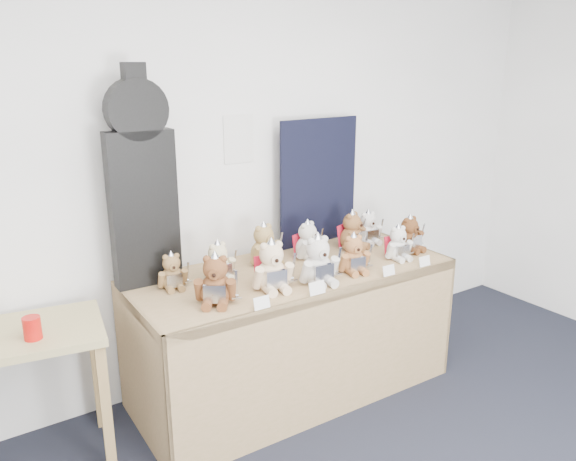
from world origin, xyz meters
TOP-DOWN VIEW (x-y plane):
  - room_shell at (0.40, 2.49)m, footprint 6.00×6.00m
  - display_table at (0.49, 1.96)m, footprint 1.98×0.85m
  - side_table at (-1.10, 2.19)m, footprint 1.00×0.66m
  - guitar_case at (-0.31, 2.32)m, footprint 0.37×0.12m
  - navy_board at (0.96, 2.40)m, footprint 0.64×0.05m
  - red_cup at (-0.98, 2.06)m, footprint 0.08×0.08m
  - teddy_front_far_left at (-0.12, 1.84)m, footprint 0.24×0.25m
  - teddy_front_left at (0.23, 1.85)m, footprint 0.26×0.23m
  - teddy_front_centre at (0.49, 1.78)m, footprint 0.26×0.22m
  - teddy_front_right at (0.77, 1.80)m, footprint 0.22×0.19m
  - teddy_front_far_right at (1.16, 1.83)m, footprint 0.20×0.18m
  - teddy_front_end at (1.34, 1.90)m, footprint 0.22×0.19m
  - teddy_back_left at (0.04, 2.13)m, footprint 0.22×0.19m
  - teddy_back_centre_left at (0.41, 2.22)m, footprint 0.25×0.21m
  - teddy_back_centre_right at (0.70, 2.16)m, footprint 0.23×0.21m
  - teddy_back_right at (1.06, 2.15)m, footprint 0.24×0.23m
  - teddy_back_end at (1.23, 2.18)m, footprint 0.21×0.18m
  - teddy_back_far_left at (-0.22, 2.17)m, footprint 0.19×0.16m
  - entry_card_a at (0.04, 1.65)m, footprint 0.09×0.02m
  - entry_card_b at (0.39, 1.64)m, footprint 0.10×0.02m
  - entry_card_c at (0.91, 1.64)m, footprint 0.09×0.02m
  - entry_card_d at (1.20, 1.63)m, footprint 0.09×0.02m

SIDE VIEW (x-z plane):
  - side_table at x=-1.10m, z-range 0.26..1.03m
  - display_table at x=0.49m, z-range 0.24..1.06m
  - red_cup at x=-0.98m, z-range 0.77..0.88m
  - entry_card_c at x=0.91m, z-range 0.82..0.89m
  - entry_card_d at x=1.20m, z-range 0.82..0.89m
  - entry_card_a at x=0.04m, z-range 0.82..0.89m
  - entry_card_b at x=0.39m, z-range 0.82..0.90m
  - teddy_back_far_left at x=-0.22m, z-range 0.80..1.03m
  - teddy_front_far_right at x=1.16m, z-range 0.80..1.04m
  - teddy_back_end at x=1.23m, z-range 0.80..1.05m
  - teddy_back_left at x=0.04m, z-range 0.80..1.06m
  - teddy_front_right at x=0.77m, z-range 0.79..1.06m
  - teddy_front_end at x=1.34m, z-range 0.79..1.06m
  - teddy_back_centre_right at x=0.70m, z-range 0.79..1.07m
  - teddy_back_right at x=1.06m, z-range 0.79..1.08m
  - teddy_back_centre_left at x=0.41m, z-range 0.79..1.09m
  - teddy_front_far_left at x=-0.12m, z-range 0.79..1.09m
  - teddy_front_left at x=0.23m, z-range 0.79..1.11m
  - teddy_front_centre at x=0.49m, z-range 0.79..1.11m
  - navy_board at x=0.96m, z-range 0.82..1.68m
  - guitar_case at x=-0.31m, z-range 0.81..2.02m
  - room_shell at x=0.40m, z-range -1.43..4.57m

